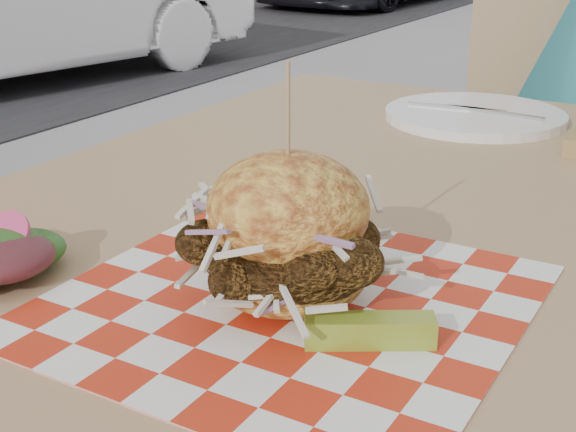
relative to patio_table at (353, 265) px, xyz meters
name	(u,v)px	position (x,y,z in m)	size (l,w,h in m)	color
patio_table	(353,265)	(0.00, 0.00, 0.00)	(0.80, 1.20, 0.75)	tan
patio_chair	(539,155)	(-0.02, 0.96, -0.12)	(0.48, 0.49, 0.95)	tan
paper_liner	(288,301)	(0.06, -0.25, 0.08)	(0.36, 0.36, 0.00)	red
sandwich	(288,239)	(0.06, -0.25, 0.13)	(0.17, 0.17, 0.19)	gold
pickle_spear	(370,331)	(0.15, -0.28, 0.09)	(0.10, 0.02, 0.02)	olive
place_setting	(475,115)	(0.00, 0.41, 0.09)	(0.27, 0.27, 0.02)	white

